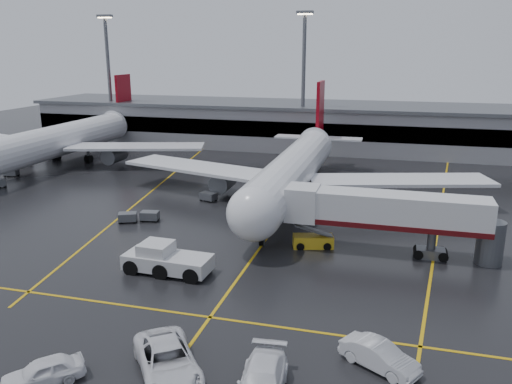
# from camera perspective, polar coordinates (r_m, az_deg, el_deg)

# --- Properties ---
(ground) EXTENTS (220.00, 220.00, 0.00)m
(ground) POSITION_cam_1_polar(r_m,az_deg,el_deg) (58.19, 2.42, -3.43)
(ground) COLOR black
(ground) RESTS_ON ground
(apron_line_centre) EXTENTS (0.25, 90.00, 0.02)m
(apron_line_centre) POSITION_cam_1_polar(r_m,az_deg,el_deg) (58.19, 2.42, -3.42)
(apron_line_centre) COLOR gold
(apron_line_centre) RESTS_ON ground
(apron_line_stop) EXTENTS (60.00, 0.25, 0.02)m
(apron_line_stop) POSITION_cam_1_polar(r_m,az_deg,el_deg) (38.81, -5.09, -13.59)
(apron_line_stop) COLOR gold
(apron_line_stop) RESTS_ON ground
(apron_line_left) EXTENTS (9.99, 69.35, 0.02)m
(apron_line_left) POSITION_cam_1_polar(r_m,az_deg,el_deg) (73.80, -11.09, 0.38)
(apron_line_left) COLOR gold
(apron_line_left) RESTS_ON ground
(apron_line_right) EXTENTS (7.57, 69.64, 0.02)m
(apron_line_right) POSITION_cam_1_polar(r_m,az_deg,el_deg) (66.69, 19.69, -1.87)
(apron_line_right) COLOR gold
(apron_line_right) RESTS_ON ground
(terminal) EXTENTS (122.00, 19.00, 8.60)m
(terminal) POSITION_cam_1_polar(r_m,az_deg,el_deg) (103.39, 8.46, 7.21)
(terminal) COLOR gray
(terminal) RESTS_ON ground
(light_mast_left) EXTENTS (3.00, 1.20, 25.45)m
(light_mast_left) POSITION_cam_1_polar(r_m,az_deg,el_deg) (111.56, -15.93, 12.63)
(light_mast_left) COLOR #595B60
(light_mast_left) RESTS_ON ground
(light_mast_mid) EXTENTS (3.00, 1.20, 25.45)m
(light_mast_mid) POSITION_cam_1_polar(r_m,az_deg,el_deg) (97.34, 5.26, 12.82)
(light_mast_mid) COLOR #595B60
(light_mast_mid) RESTS_ON ground
(main_airliner) EXTENTS (48.80, 45.60, 14.10)m
(main_airliner) POSITION_cam_1_polar(r_m,az_deg,el_deg) (66.20, 4.35, 2.65)
(main_airliner) COLOR silver
(main_airliner) RESTS_ON ground
(second_airliner) EXTENTS (48.80, 45.60, 14.10)m
(second_airliner) POSITION_cam_1_polar(r_m,az_deg,el_deg) (93.98, -20.22, 5.55)
(second_airliner) COLOR silver
(second_airliner) RESTS_ON ground
(jet_bridge) EXTENTS (19.90, 3.40, 6.05)m
(jet_bridge) POSITION_cam_1_polar(r_m,az_deg,el_deg) (49.98, 14.29, -2.37)
(jet_bridge) COLOR silver
(jet_bridge) RESTS_ON ground
(pushback_tractor) EXTENTS (7.74, 3.56, 2.72)m
(pushback_tractor) POSITION_cam_1_polar(r_m,az_deg,el_deg) (46.07, -9.93, -7.43)
(pushback_tractor) COLOR silver
(pushback_tractor) RESTS_ON ground
(belt_loader) EXTENTS (4.21, 2.68, 2.48)m
(belt_loader) POSITION_cam_1_polar(r_m,az_deg,el_deg) (51.38, 6.30, -5.40)
(belt_loader) COLOR gold
(belt_loader) RESTS_ON ground
(service_van_a) EXTENTS (6.73, 7.54, 1.94)m
(service_van_a) POSITION_cam_1_polar(r_m,az_deg,el_deg) (32.64, -9.71, -17.92)
(service_van_a) COLOR white
(service_van_a) RESTS_ON ground
(service_van_b) EXTENTS (3.09, 6.45, 1.81)m
(service_van_b) POSITION_cam_1_polar(r_m,az_deg,el_deg) (30.67, 0.63, -20.26)
(service_van_b) COLOR white
(service_van_b) RESTS_ON ground
(service_van_c) EXTENTS (5.18, 4.02, 1.64)m
(service_van_c) POSITION_cam_1_polar(r_m,az_deg,el_deg) (33.81, 13.43, -17.15)
(service_van_c) COLOR silver
(service_van_c) RESTS_ON ground
(service_van_d) EXTENTS (4.59, 4.59, 1.58)m
(service_van_d) POSITION_cam_1_polar(r_m,az_deg,el_deg) (33.98, -22.43, -17.87)
(service_van_d) COLOR white
(service_van_d) RESTS_ON ground
(baggage_cart_a) EXTENTS (2.20, 1.63, 1.12)m
(baggage_cart_a) POSITION_cam_1_polar(r_m,az_deg,el_deg) (59.88, -11.64, -2.57)
(baggage_cart_a) COLOR #595B60
(baggage_cart_a) RESTS_ON ground
(baggage_cart_b) EXTENTS (2.35, 1.98, 1.12)m
(baggage_cart_b) POSITION_cam_1_polar(r_m,az_deg,el_deg) (59.95, -13.96, -2.69)
(baggage_cart_b) COLOR #595B60
(baggage_cart_b) RESTS_ON ground
(baggage_cart_c) EXTENTS (2.30, 1.84, 1.12)m
(baggage_cart_c) POSITION_cam_1_polar(r_m,az_deg,el_deg) (66.61, -5.27, -0.47)
(baggage_cart_c) COLOR #595B60
(baggage_cart_c) RESTS_ON ground
(baggage_cart_d) EXTENTS (2.22, 1.67, 1.12)m
(baggage_cart_d) POSITION_cam_1_polar(r_m,az_deg,el_deg) (87.87, -25.37, 1.99)
(baggage_cart_d) COLOR #595B60
(baggage_cart_d) RESTS_ON ground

